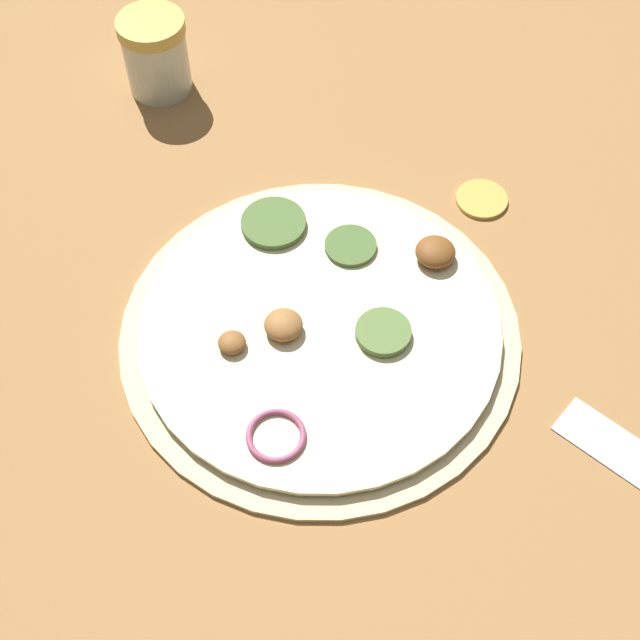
% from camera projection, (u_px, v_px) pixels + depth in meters
% --- Properties ---
extents(ground_plane, '(3.00, 3.00, 0.00)m').
position_uv_depth(ground_plane, '(320.00, 334.00, 0.68)').
color(ground_plane, '#9E703F').
extents(pizza, '(0.31, 0.31, 0.03)m').
position_uv_depth(pizza, '(321.00, 327.00, 0.68)').
color(pizza, beige).
rests_on(pizza, ground_plane).
extents(spice_jar, '(0.06, 0.06, 0.07)m').
position_uv_depth(spice_jar, '(156.00, 54.00, 0.81)').
color(spice_jar, silver).
rests_on(spice_jar, ground_plane).
extents(loose_cap, '(0.04, 0.04, 0.01)m').
position_uv_depth(loose_cap, '(482.00, 198.00, 0.76)').
color(loose_cap, gold).
rests_on(loose_cap, ground_plane).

